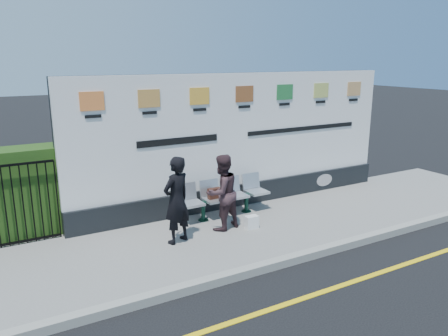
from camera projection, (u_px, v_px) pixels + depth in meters
The scene contains 10 objects.
ground at pixel (343, 285), 6.80m from camera, with size 80.00×80.00×0.00m, color black.
pavement at pixel (255, 228), 8.90m from camera, with size 14.00×3.00×0.12m, color gray.
kerb at pixel (302, 256), 7.63m from camera, with size 14.00×0.18×0.14m, color gray.
yellow_line at pixel (343, 285), 6.80m from camera, with size 14.00×0.10×0.01m, color yellow.
billboard at pixel (242, 149), 9.94m from camera, with size 8.00×0.30×3.00m.
bench at pixel (225, 206), 9.39m from camera, with size 2.06×0.54×0.44m, color silver, non-canonical shape.
woman_left at pixel (177, 200), 7.92m from camera, with size 0.59×0.39×1.63m, color black.
woman_right at pixel (222, 192), 8.55m from camera, with size 0.74×0.57×1.52m, color #3B262B.
handbag_brown at pixel (214, 193), 9.18m from camera, with size 0.28×0.12×0.22m, color black.
carrier_bag_white at pixel (252, 222), 8.73m from camera, with size 0.26×0.16×0.26m, color white.
Camera 1 is at (-4.63, -4.44, 3.45)m, focal length 35.00 mm.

